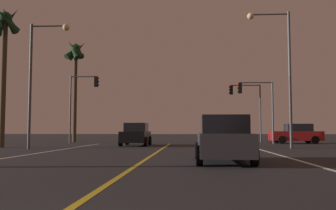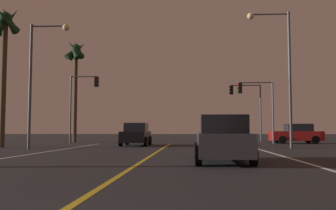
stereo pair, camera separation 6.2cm
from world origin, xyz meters
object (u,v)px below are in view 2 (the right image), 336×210
object	(u,v)px
car_crossing_side	(296,134)
traffic_light_near_left	(84,94)
traffic_light_far_right	(246,99)
palm_tree_left_far	(76,60)
palm_tree_left_mid	(5,34)
traffic_light_near_right	(255,98)
car_lead_same_lane	(222,140)
car_oncoming	(136,135)
street_lamp_left_mid	(40,68)
street_lamp_right_far	(280,61)

from	to	relation	value
car_crossing_side	traffic_light_near_left	world-z (taller)	traffic_light_near_left
traffic_light_far_right	palm_tree_left_far	xyz separation A→B (m)	(-16.71, -1.61, 3.86)
traffic_light_near_left	palm_tree_left_mid	bearing A→B (deg)	-115.87
traffic_light_near_right	traffic_light_far_right	distance (m)	5.51
car_lead_same_lane	traffic_light_near_right	xyz separation A→B (m)	(4.22, 17.49, 3.05)
traffic_light_near_right	palm_tree_left_far	world-z (taller)	palm_tree_left_far
car_crossing_side	palm_tree_left_far	distance (m)	21.79
car_oncoming	traffic_light_far_right	size ratio (longest dim) A/B	0.76
palm_tree_left_mid	palm_tree_left_far	bearing A→B (deg)	82.67
car_oncoming	street_lamp_left_mid	distance (m)	8.60
traffic_light_far_right	street_lamp_left_mid	distance (m)	20.70
street_lamp_left_mid	palm_tree_left_far	bearing A→B (deg)	98.48
car_crossing_side	traffic_light_near_left	size ratio (longest dim) A/B	0.73
car_oncoming	palm_tree_left_far	world-z (taller)	palm_tree_left_far
street_lamp_right_far	palm_tree_left_mid	bearing A→B (deg)	-0.18
palm_tree_left_mid	car_oncoming	bearing A→B (deg)	21.98
car_lead_same_lane	street_lamp_right_far	size ratio (longest dim) A/B	0.48
traffic_light_near_right	traffic_light_far_right	xyz separation A→B (m)	(-0.02, 5.50, 0.30)
traffic_light_far_right	palm_tree_left_mid	world-z (taller)	palm_tree_left_mid
street_lamp_left_mid	palm_tree_left_mid	size ratio (longest dim) A/B	0.80
street_lamp_left_mid	palm_tree_left_mid	xyz separation A→B (m)	(-3.33, 1.87, 2.76)
car_oncoming	car_crossing_side	size ratio (longest dim) A/B	1.00
street_lamp_left_mid	car_lead_same_lane	bearing A→B (deg)	-38.84
car_crossing_side	palm_tree_left_far	xyz separation A→B (m)	(-20.41, 2.52, 7.22)
palm_tree_left_mid	palm_tree_left_far	world-z (taller)	palm_tree_left_far
car_lead_same_lane	car_crossing_side	bearing A→B (deg)	-22.73
car_lead_same_lane	palm_tree_left_far	world-z (taller)	palm_tree_left_far
street_lamp_right_far	traffic_light_near_left	bearing A→B (deg)	-25.33
street_lamp_right_far	car_oncoming	bearing A→B (deg)	-19.56
traffic_light_far_right	street_lamp_left_mid	world-z (taller)	street_lamp_left_mid
street_lamp_left_mid	street_lamp_right_far	distance (m)	15.32
traffic_light_near_left	palm_tree_left_mid	distance (m)	8.61
car_lead_same_lane	traffic_light_near_left	size ratio (longest dim) A/B	0.73
car_oncoming	street_lamp_right_far	size ratio (longest dim) A/B	0.48
car_crossing_side	street_lamp_left_mid	size ratio (longest dim) A/B	0.55
traffic_light_near_left	traffic_light_far_right	world-z (taller)	traffic_light_near_left
car_crossing_side	street_lamp_left_mid	distance (m)	21.59
traffic_light_near_left	street_lamp_left_mid	world-z (taller)	street_lamp_left_mid
traffic_light_near_right	street_lamp_left_mid	xyz separation A→B (m)	(-14.81, -8.96, 1.14)
traffic_light_near_right	palm_tree_left_mid	world-z (taller)	palm_tree_left_mid
car_lead_same_lane	street_lamp_left_mid	distance (m)	14.24
palm_tree_left_far	car_crossing_side	bearing A→B (deg)	-7.04
palm_tree_left_mid	car_crossing_side	bearing A→B (deg)	21.18
car_oncoming	palm_tree_left_far	bearing A→B (deg)	-136.24
traffic_light_near_right	palm_tree_left_far	xyz separation A→B (m)	(-16.73, 3.89, 4.16)
car_oncoming	street_lamp_left_mid	bearing A→B (deg)	-44.63
street_lamp_left_mid	palm_tree_left_mid	distance (m)	4.71
car_oncoming	palm_tree_left_mid	xyz separation A→B (m)	(-8.60, -3.47, 6.95)
car_lead_same_lane	palm_tree_left_far	xyz separation A→B (m)	(-12.51, 21.38, 7.22)
car_crossing_side	traffic_light_near_right	size ratio (longest dim) A/B	0.83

